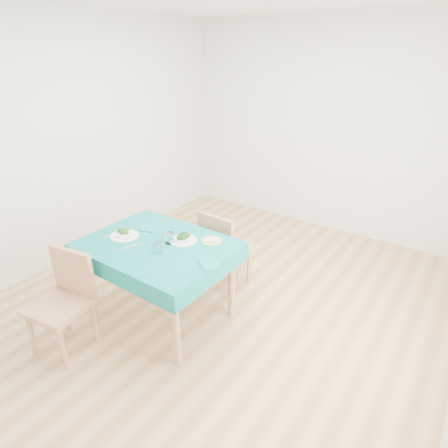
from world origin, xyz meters
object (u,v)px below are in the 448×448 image
Objects in this scene: table at (160,280)px; chair_near at (57,296)px; bowl_far at (183,237)px; side_plate at (212,241)px; bowl_near at (124,233)px; chair_far at (227,240)px.

table is 0.87m from chair_near.
table is at bearing -132.64° from bowl_far.
side_plate is (0.36, 0.31, 0.38)m from table.
bowl_far reaches higher than table.
chair_far is at bearing 58.28° from bowl_near.
table is at bearing 57.57° from chair_near.
chair_near reaches higher than table.
chair_near reaches higher than side_plate.
chair_far is at bearing 62.20° from chair_near.
bowl_near is at bearing -151.28° from side_plate.
chair_near is 4.17× the size of bowl_near.
bowl_far is at bearing 53.57° from chair_near.
chair_far reaches higher than bowl_far.
bowl_far is at bearing 47.36° from table.
bowl_near reaches higher than side_plate.
chair_far is 4.29× the size of bowl_far.
side_plate is (0.70, 1.10, 0.23)m from chair_near.
chair_near is 1.33m from side_plate.
chair_near is 1.11m from bowl_far.
side_plate is at bearing 111.95° from chair_far.
bowl_far is 0.25m from side_plate.
table is 5.22× the size of bowl_far.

